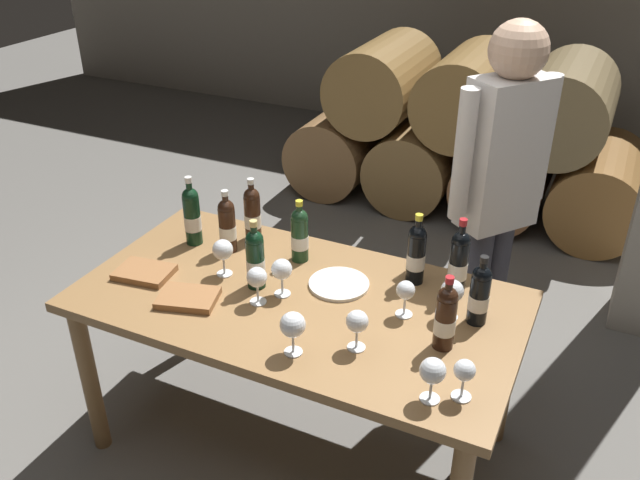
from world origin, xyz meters
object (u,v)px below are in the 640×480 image
at_px(wine_bottle_6, 479,294).
at_px(wine_glass_8, 223,251).
at_px(wine_bottle_8, 252,213).
at_px(tasting_notebook, 188,298).
at_px(wine_bottle_4, 192,215).
at_px(dining_table, 298,316).
at_px(wine_glass_2, 293,326).
at_px(wine_bottle_7, 416,253).
at_px(wine_glass_5, 257,278).
at_px(sommelier_presenting, 499,183).
at_px(serving_plate, 339,284).
at_px(wine_glass_3, 452,292).
at_px(wine_glass_7, 357,323).
at_px(wine_bottle_1, 459,262).
at_px(wine_glass_1, 433,372).
at_px(wine_glass_4, 464,372).
at_px(wine_bottle_0, 446,317).
at_px(wine_bottle_3, 256,258).
at_px(leather_ledger, 144,272).
at_px(wine_bottle_5, 300,234).
at_px(wine_glass_6, 282,270).
at_px(wine_glass_0, 406,292).
at_px(wine_bottle_2, 227,225).

height_order(wine_bottle_6, wine_glass_8, wine_bottle_6).
height_order(wine_bottle_8, tasting_notebook, wine_bottle_8).
xyz_separation_m(wine_bottle_4, wine_glass_8, (0.26, -0.16, -0.02)).
relative_size(dining_table, wine_glass_2, 10.49).
xyz_separation_m(wine_bottle_7, wine_glass_8, (-0.71, -0.28, -0.02)).
bearing_deg(wine_glass_5, sommelier_presenting, 50.68).
distance_m(wine_bottle_4, wine_glass_2, 0.89).
bearing_deg(serving_plate, wine_glass_3, -2.53).
xyz_separation_m(wine_glass_5, wine_glass_7, (0.44, -0.09, -0.00)).
relative_size(wine_bottle_1, wine_bottle_7, 1.07).
distance_m(wine_glass_3, serving_plate, 0.47).
bearing_deg(tasting_notebook, wine_glass_1, -22.99).
bearing_deg(wine_glass_4, wine_glass_1, -148.93).
bearing_deg(wine_bottle_4, wine_bottle_0, -11.13).
xyz_separation_m(wine_bottle_3, wine_bottle_7, (0.55, 0.30, 0.00)).
height_order(wine_bottle_0, wine_glass_1, wine_bottle_0).
height_order(wine_bottle_8, wine_glass_8, wine_bottle_8).
distance_m(wine_bottle_1, leather_ledger, 1.25).
relative_size(wine_glass_5, wine_glass_8, 0.97).
bearing_deg(wine_bottle_3, wine_bottle_1, 22.04).
bearing_deg(wine_glass_8, wine_glass_1, -19.43).
distance_m(dining_table, wine_bottle_0, 0.63).
distance_m(dining_table, wine_bottle_7, 0.52).
xyz_separation_m(wine_glass_5, sommelier_presenting, (0.69, 0.85, 0.18)).
relative_size(wine_bottle_5, serving_plate, 1.15).
bearing_deg(dining_table, wine_bottle_4, 163.16).
bearing_deg(wine_bottle_7, wine_bottle_5, -174.68).
bearing_deg(serving_plate, wine_glass_6, -138.89).
height_order(dining_table, wine_glass_0, wine_glass_0).
xyz_separation_m(wine_bottle_2, wine_bottle_4, (-0.17, -0.01, 0.01)).
height_order(wine_glass_3, leather_ledger, wine_glass_3).
bearing_deg(wine_glass_5, wine_bottle_4, 150.02).
xyz_separation_m(wine_bottle_8, wine_glass_7, (0.71, -0.51, -0.02)).
height_order(wine_bottle_0, wine_glass_7, wine_bottle_0).
relative_size(dining_table, wine_bottle_2, 6.01).
xyz_separation_m(wine_bottle_5, wine_glass_3, (0.68, -0.13, -0.01)).
height_order(wine_bottle_7, tasting_notebook, wine_bottle_7).
xyz_separation_m(wine_bottle_1, wine_bottle_6, (0.12, -0.16, -0.02)).
distance_m(wine_bottle_5, leather_ledger, 0.65).
height_order(wine_bottle_0, wine_bottle_8, wine_bottle_8).
bearing_deg(wine_bottle_3, wine_bottle_8, 122.59).
bearing_deg(wine_bottle_0, wine_glass_0, 147.06).
distance_m(wine_bottle_0, wine_bottle_1, 0.35).
distance_m(wine_glass_1, leather_ledger, 1.28).
height_order(wine_glass_1, wine_glass_3, wine_glass_3).
height_order(wine_glass_2, leather_ledger, wine_glass_2).
relative_size(wine_bottle_3, wine_glass_1, 1.86).
relative_size(wine_glass_0, wine_glass_4, 1.01).
relative_size(wine_glass_1, wine_glass_2, 0.97).
xyz_separation_m(wine_bottle_0, leather_ledger, (-1.22, -0.08, -0.11)).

